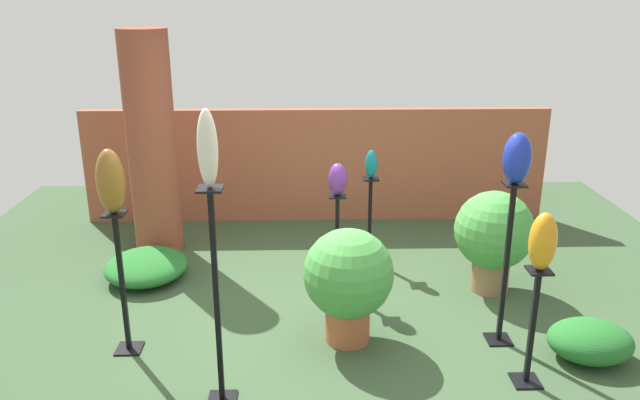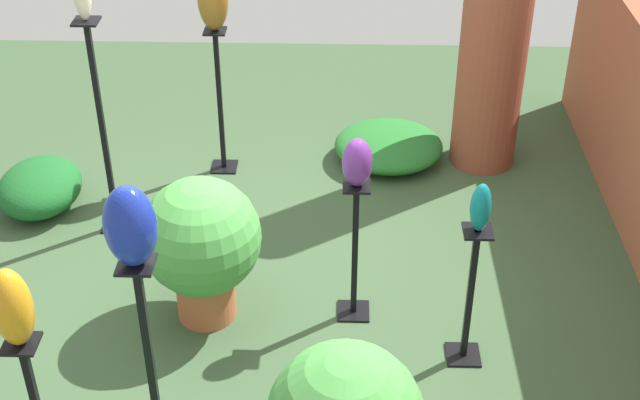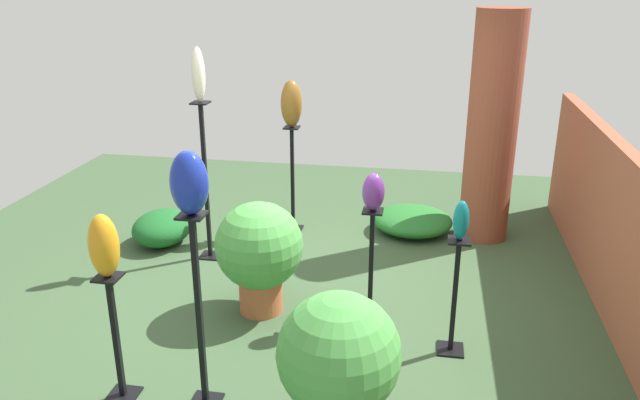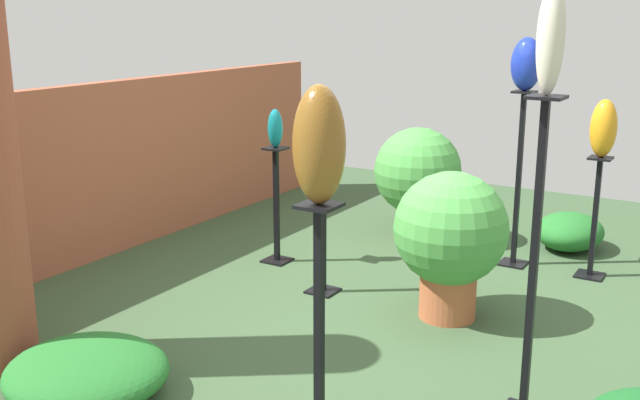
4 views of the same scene
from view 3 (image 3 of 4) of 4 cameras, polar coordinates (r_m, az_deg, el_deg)
ground_plane at (r=5.48m, az=-1.67°, el=-9.27°), size 8.00×8.00×0.00m
brick_wall_back at (r=5.32m, az=26.31°, el=-4.16°), size 5.60×0.12×1.38m
brick_pillar at (r=6.63m, az=15.45°, el=6.31°), size 0.51×0.51×2.37m
pedestal_teal at (r=4.74m, az=12.16°, el=-9.11°), size 0.20×0.20×0.91m
pedestal_cobalt at (r=4.07m, az=-10.94°, el=-10.84°), size 0.20×0.20×1.35m
pedestal_amber at (r=4.38m, az=-18.08°, el=-12.42°), size 0.20×0.20×0.90m
pedestal_bronze at (r=6.74m, az=-2.52°, el=1.48°), size 0.20×0.20×1.16m
pedestal_violet at (r=5.07m, az=4.68°, el=-6.43°), size 0.20×0.20×0.95m
pedestal_ivory at (r=6.11m, az=-10.37°, el=1.09°), size 0.20×0.20×1.56m
art_vase_teal at (r=4.46m, az=12.77°, el=-1.84°), size 0.12×0.11×0.29m
art_vase_cobalt at (r=3.69m, az=-11.88°, el=1.54°), size 0.21×0.23×0.39m
art_vase_amber at (r=4.06m, az=-19.16°, el=-3.97°), size 0.19×0.19×0.42m
art_vase_bronze at (r=6.51m, az=-2.64°, el=8.79°), size 0.21×0.22×0.49m
art_vase_violet at (r=4.80m, az=4.91°, el=0.73°), size 0.17×0.17×0.30m
art_vase_ivory at (r=5.85m, az=-11.05°, el=11.19°), size 0.13×0.12×0.50m
potted_plant_front_right at (r=3.75m, az=1.71°, el=-14.36°), size 0.74×0.74×0.98m
potted_plant_mid_right at (r=5.13m, az=-5.58°, el=-4.57°), size 0.72×0.72×0.96m
foliage_bed_east at (r=6.89m, az=8.46°, el=-1.89°), size 0.81×0.86×0.26m
foliage_bed_center at (r=6.73m, az=-14.23°, el=-2.46°), size 0.72×0.60×0.34m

